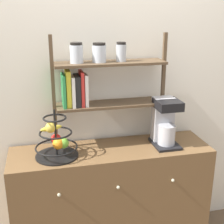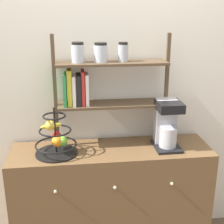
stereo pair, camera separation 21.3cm
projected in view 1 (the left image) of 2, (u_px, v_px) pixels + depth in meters
name	position (u px, v px, depth m)	size (l,w,h in m)	color
wall_back	(104.00, 80.00, 2.31)	(7.00, 0.05, 2.60)	silver
sideboard	(111.00, 200.00, 2.36)	(1.43, 0.42, 0.85)	brown
coffee_maker	(165.00, 121.00, 2.26)	(0.18, 0.24, 0.35)	black
fruit_stand	(56.00, 141.00, 2.08)	(0.29, 0.29, 0.33)	black
shelf_hutch	(95.00, 80.00, 2.15)	(0.81, 0.20, 0.80)	brown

